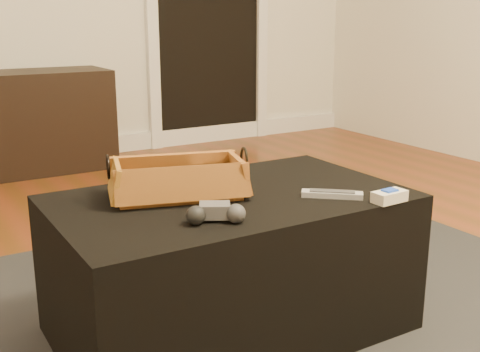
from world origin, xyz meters
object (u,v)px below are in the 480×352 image
cream_gadget (389,196)px  tv_remote (173,191)px  game_controller (216,213)px  ottoman (231,264)px  silver_remote (332,194)px  wicker_basket (179,182)px

cream_gadget → tv_remote: bearing=146.4°
game_controller → cream_gadget: (0.49, -0.10, -0.01)m
tv_remote → game_controller: 0.23m
ottoman → game_controller: size_ratio=6.39×
silver_remote → cream_gadget: size_ratio=1.55×
ottoman → silver_remote: size_ratio=6.40×
ottoman → wicker_basket: (-0.13, 0.06, 0.26)m
tv_remote → ottoman: bearing=-9.1°
wicker_basket → tv_remote: bearing=-159.4°
ottoman → silver_remote: 0.36m
tv_remote → wicker_basket: bearing=30.9°
wicker_basket → silver_remote: (0.37, -0.23, -0.04)m
tv_remote → cream_gadget: bearing=-23.3°
ottoman → cream_gadget: bearing=-38.7°
ottoman → cream_gadget: (0.35, -0.28, 0.23)m
game_controller → silver_remote: 0.39m
tv_remote → game_controller: bearing=-77.5°
game_controller → silver_remote: bearing=2.4°
wicker_basket → ottoman: bearing=-25.5°
ottoman → game_controller: 0.33m
cream_gadget → wicker_basket: bearing=144.5°
tv_remote → game_controller: (0.01, -0.23, 0.00)m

